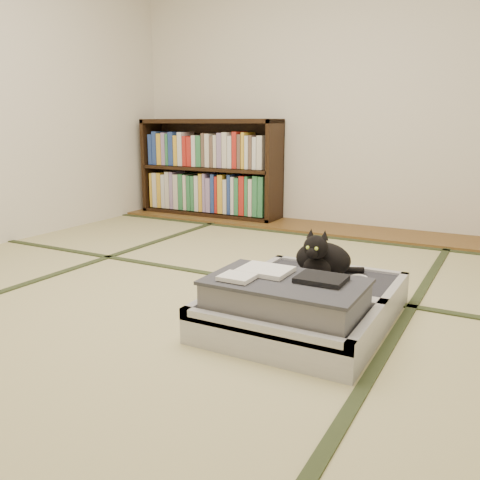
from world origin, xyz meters
The scene contains 7 objects.
floor centered at (0.00, 0.00, 0.00)m, with size 4.50×4.50×0.00m, color #BDB77E.
wood_strip centered at (0.00, 2.00, 0.01)m, with size 4.00×0.50×0.02m, color brown.
tatami_borders centered at (0.00, 0.49, 0.00)m, with size 4.00×4.50×0.01m.
bookcase centered at (-1.22, 2.07, 0.45)m, with size 1.42×0.32×0.92m.
suitcase centered at (0.60, -0.06, 0.10)m, with size 0.73×0.98×0.29m.
cat centered at (0.58, 0.23, 0.24)m, with size 0.33×0.33×0.26m.
cable_coil centered at (0.76, 0.27, 0.15)m, with size 0.10×0.10×0.02m.
Camera 1 is at (1.39, -2.11, 0.90)m, focal length 38.00 mm.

